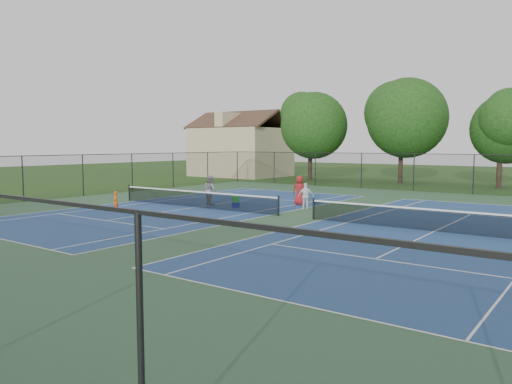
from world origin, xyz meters
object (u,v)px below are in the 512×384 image
Objects in this scene: ball_crate at (236,205)px; ball_hopper at (236,199)px; child_player at (116,202)px; instructor at (210,190)px; bystander_c at (300,190)px; tree_back_b at (402,115)px; tree_back_c at (501,124)px; clapboard_house at (241,150)px; bystander_a at (306,196)px; tree_back_a at (310,122)px.

ball_hopper is (0.00, 0.00, 0.35)m from ball_crate.
child_player is 5.99m from instructor.
bystander_c is 4.17m from ball_crate.
tree_back_b is 9.12m from tree_back_c.
bystander_a is at bearing -45.11° from clapboard_house.
tree_back_a is at bearing -5.71° from clapboard_house.
tree_back_a is 24.67m from ball_crate.
instructor is 5.54m from bystander_c.
tree_back_b reaches higher than ball_hopper.
instructor is at bearing -97.38° from tree_back_b.
child_player is (-14.21, -29.06, -4.90)m from tree_back_c.
ball_crate is at bearing -70.59° from tree_back_a.
tree_back_c is 23.18m from bystander_a.
instructor reaches higher than ball_crate.
bystander_a is 4.17m from ball_hopper.
tree_back_b is 28.35× the size of ball_crate.
tree_back_c is at bearing -136.11° from bystander_a.
ball_crate is at bearing 31.35° from bystander_c.
ball_crate is (2.12, -0.16, -0.76)m from instructor.
clapboard_house is at bearing -176.99° from tree_back_b.
ball_crate is (-1.04, -24.59, -6.44)m from tree_back_b.
instructor is at bearing -117.43° from tree_back_c.
tree_back_a reaches higher than instructor.
tree_back_b is 6.55× the size of bystander_a.
bystander_c is 5.18× the size of ball_crate.
tree_back_b is at bearing 87.58° from ball_hopper.
bystander_c reaches higher than bystander_a.
tree_back_c reaches higher than bystander_a.
ball_crate is at bearing -4.69° from bystander_a.
tree_back_c is 0.78× the size of clapboard_house.
bystander_c is 4.12m from ball_hopper.
bystander_a reaches higher than ball_crate.
clapboard_house is at bearing 174.29° from tree_back_a.
bystander_a is (21.72, -21.81, -2.33)m from clapboard_house.
child_player is 0.64× the size of instructor.
tree_back_c is (18.00, 1.00, -0.56)m from tree_back_a.
ball_hopper is at bearing 0.00° from ball_crate.
bystander_a is at bearing -60.61° from tree_back_a.
clapboard_house is at bearing 138.08° from child_player.
child_player is at bearing -99.84° from tree_back_b.
instructor reaches higher than ball_hopper.
tree_back_c is at bearing -132.62° from bystander_c.
bystander_c is at bearing 53.44° from ball_crate.
bystander_c reaches higher than ball_crate.
child_player is 2.94× the size of ball_hopper.
clapboard_house is at bearing -180.00° from tree_back_c.
tree_back_b reaches higher than tree_back_c.
bystander_c is at bearing -44.86° from clapboard_house.
tree_back_b reaches higher than instructor.
clapboard_house is 29.76m from ball_hopper.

